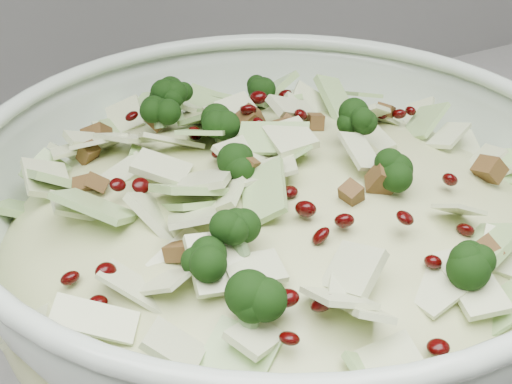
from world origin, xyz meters
The scene contains 2 objects.
mixing_bowl centered at (0.13, 1.60, 0.99)m, with size 0.54×0.54×0.16m.
salad centered at (0.13, 1.60, 1.01)m, with size 0.52×0.52×0.17m.
Camera 1 is at (-0.07, 1.26, 1.28)m, focal length 50.00 mm.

